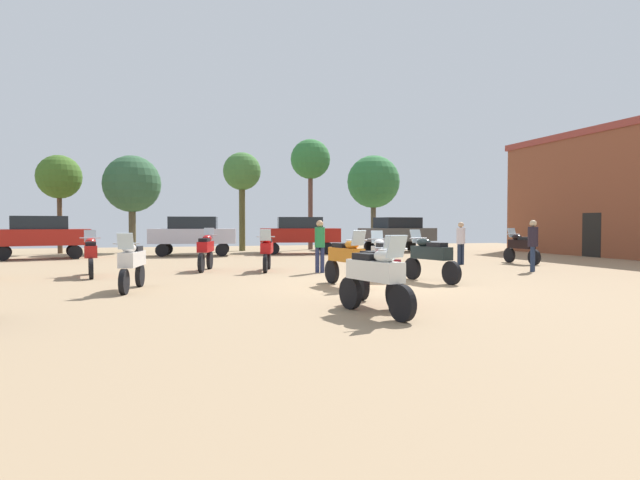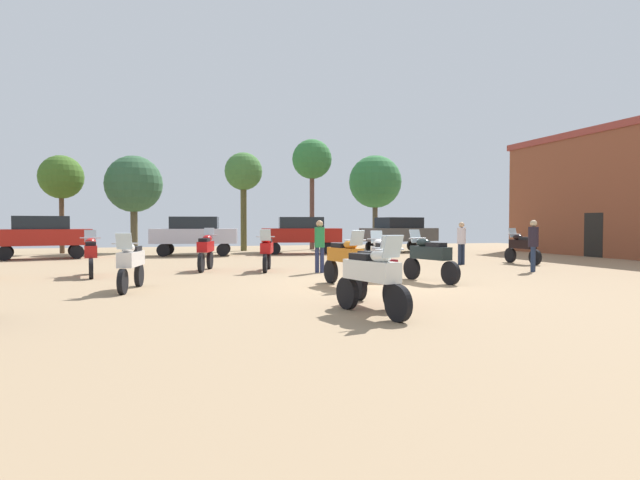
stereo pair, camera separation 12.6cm
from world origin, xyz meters
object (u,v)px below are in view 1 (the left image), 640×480
object	(u,v)px
car_4	(193,233)
person_3	(461,240)
car_3	(40,234)
motorcycle_3	(347,259)
motorcycle_5	(206,250)
car_1	(398,232)
tree_3	(373,182)
motorcycle_1	(132,262)
motorcycle_2	(267,250)
tree_4	(59,178)
tree_6	(132,184)
motorcycle_8	(381,256)
motorcycle_6	(430,256)
tree_1	(242,173)
person_2	(533,241)
motorcycle_13	(378,271)
tree_5	(310,160)
person_1	(320,242)
motorcycle_9	(91,254)
motorcycle_11	(521,246)
car_2	(300,232)
motorcycle_10	(375,276)

from	to	relation	value
car_4	person_3	size ratio (longest dim) A/B	2.65
car_3	person_3	bearing A→B (deg)	-128.57
motorcycle_3	motorcycle_5	size ratio (longest dim) A/B	1.09
motorcycle_5	car_1	xyz separation A→B (m)	(11.64, 9.26, 0.44)
motorcycle_3	tree_3	distance (m)	22.97
motorcycle_1	person_3	size ratio (longest dim) A/B	1.27
motorcycle_2	car_1	size ratio (longest dim) A/B	0.45
car_4	tree_4	world-z (taller)	tree_4
car_4	tree_6	world-z (taller)	tree_6
motorcycle_8	tree_6	size ratio (longest dim) A/B	0.39
motorcycle_1	motorcycle_6	distance (m)	8.01
motorcycle_2	tree_1	xyz separation A→B (m)	(1.20, 13.95, 3.96)
person_2	person_3	size ratio (longest dim) A/B	1.04
motorcycle_13	tree_5	bearing A→B (deg)	-107.02
person_1	motorcycle_9	bearing A→B (deg)	-161.66
motorcycle_3	motorcycle_11	world-z (taller)	motorcycle_3
car_1	car_2	distance (m)	5.84
motorcycle_9	car_3	xyz separation A→B (m)	(-3.30, 9.62, 0.46)
car_2	tree_6	size ratio (longest dim) A/B	0.82
motorcycle_5	tree_5	distance (m)	16.50
motorcycle_1	tree_6	distance (m)	18.92
car_3	tree_5	xyz separation A→B (m)	(14.57, 5.22, 4.48)
person_1	tree_4	size ratio (longest dim) A/B	0.33
motorcycle_1	motorcycle_11	distance (m)	15.60
motorcycle_5	tree_1	distance (m)	14.18
motorcycle_6	tree_4	xyz separation A→B (m)	(-12.61, 18.72, 3.44)
car_1	car_3	size ratio (longest dim) A/B	1.00
car_3	motorcycle_8	bearing A→B (deg)	-149.73
motorcycle_6	car_1	distance (m)	15.86
motorcycle_9	motorcycle_10	size ratio (longest dim) A/B	1.03
motorcycle_2	person_1	xyz separation A→B (m)	(1.58, -1.16, 0.32)
motorcycle_1	person_3	world-z (taller)	person_3
person_1	tree_1	distance (m)	15.55
motorcycle_9	motorcycle_13	xyz separation A→B (m)	(6.29, -7.97, -0.01)
motorcycle_3	tree_3	xyz separation A→B (m)	(9.27, 20.68, 3.74)
motorcycle_13	car_4	xyz separation A→B (m)	(-2.57, 18.16, 0.46)
tree_1	motorcycle_11	bearing A→B (deg)	-55.31
motorcycle_8	car_1	world-z (taller)	car_1
motorcycle_10	tree_5	size ratio (longest dim) A/B	0.31
car_2	person_1	bearing A→B (deg)	178.43
motorcycle_9	motorcycle_10	distance (m)	10.75
motorcycle_8	car_2	size ratio (longest dim) A/B	0.47
car_2	tree_3	size ratio (longest dim) A/B	0.72
motorcycle_1	motorcycle_8	world-z (taller)	motorcycle_8
tree_5	car_1	bearing A→B (deg)	-48.47
tree_6	car_2	bearing A→B (deg)	-25.41
motorcycle_5	motorcycle_11	world-z (taller)	motorcycle_5
motorcycle_1	car_1	bearing A→B (deg)	-123.01
motorcycle_1	motorcycle_3	xyz separation A→B (m)	(5.36, -0.69, 0.03)
motorcycle_1	person_1	world-z (taller)	person_1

